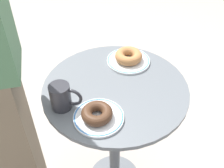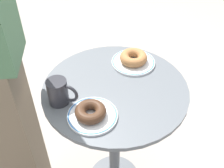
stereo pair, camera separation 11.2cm
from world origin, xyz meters
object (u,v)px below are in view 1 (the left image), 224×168
Objects in this scene: cafe_table at (115,121)px; coffee_mug at (62,97)px; donut_chocolate at (97,113)px; donut_cinnamon at (129,56)px; plate_right at (128,61)px; plate_left at (99,117)px.

coffee_mug is (-0.20, 0.11, 0.27)m from cafe_table.
donut_chocolate is 0.37m from donut_cinnamon.
donut_chocolate reaches higher than plate_right.
plate_left is at bearing -168.81° from plate_right.
coffee_mug reaches higher than donut_cinnamon.
donut_cinnamon reaches higher than donut_chocolate.
plate_right is at bearing -90.00° from donut_cinnamon.
plate_right is (0.36, 0.07, 0.00)m from plate_left.
donut_cinnamon is 1.03× the size of coffee_mug.
donut_chocolate is 0.92× the size of donut_cinnamon.
donut_cinnamon is (0.36, 0.07, 0.00)m from donut_chocolate.
plate_left is 1.63× the size of donut_chocolate.
donut_chocolate is (-0.19, -0.03, 0.25)m from cafe_table.
coffee_mug is at bearing 97.90° from plate_left.
donut_chocolate is at bearing 164.73° from plate_left.
cafe_table is 0.31m from donut_chocolate.
donut_cinnamon is at bearing 11.19° from plate_left.
donut_cinnamon is (0.18, 0.04, 0.25)m from cafe_table.
cafe_table is 3.74× the size of plate_right.
plate_left is 0.16m from coffee_mug.
cafe_table is at bearing -29.59° from coffee_mug.
coffee_mug reaches higher than cafe_table.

